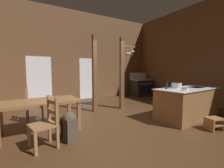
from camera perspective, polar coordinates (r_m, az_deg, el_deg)
The scene contains 17 objects.
ground_plane at distance 4.53m, azimuth 4.95°, elevation -14.13°, with size 8.97×8.59×0.10m, color #4C301C.
wall_back at distance 7.89m, azimuth -12.21°, elevation 10.16°, with size 8.97×0.14×4.31m, color brown.
wall_right at distance 7.54m, azimuth 32.13°, elevation 9.75°, with size 0.14×8.59×4.31m, color brown.
glazed_door_back_left at distance 7.41m, azimuth -25.46°, elevation 1.37°, with size 1.00×0.01×2.05m, color white.
glazed_panel_back_right at distance 7.93m, azimuth -9.09°, elevation 2.01°, with size 0.84×0.01×2.05m, color white.
kitchen_island at distance 5.19m, azimuth 26.37°, elevation -6.41°, with size 2.23×1.13×0.91m.
stove_range at distance 8.89m, azimuth 11.03°, elevation -1.22°, with size 1.17×0.86×1.32m.
support_post_with_pot_rack at distance 5.74m, azimuth 3.97°, elevation 4.91°, with size 0.63×0.25×2.66m.
support_post_center at distance 5.33m, azimuth -6.53°, elevation 3.86°, with size 0.14×0.14×2.66m.
step_stool at distance 4.55m, azimuth 33.86°, elevation -11.91°, with size 0.42×0.36×0.30m.
dining_table at distance 3.97m, azimuth -25.20°, elevation -6.88°, with size 1.73×0.96×0.74m.
ladderback_chair_near_window at distance 3.19m, azimuth -23.54°, elevation -13.40°, with size 0.52×0.52×0.95m.
ladderback_chair_by_post at distance 4.90m, azimuth -27.55°, elevation -7.14°, with size 0.47×0.47×0.95m.
backpack at distance 3.36m, azimuth -15.67°, elevation -14.70°, with size 0.34×0.35×0.60m.
stockpot_on_counter at distance 4.96m, azimuth 22.99°, elevation -0.42°, with size 0.37×0.30×0.18m.
mixing_bowl_on_counter at distance 4.49m, azimuth 25.54°, elevation -1.78°, with size 0.18×0.18×0.06m.
bottle_tall_on_counter at distance 4.60m, azimuth 19.64°, elevation -0.61°, with size 0.06×0.06×0.24m.
Camera 1 is at (-2.50, -3.48, 1.44)m, focal length 24.47 mm.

